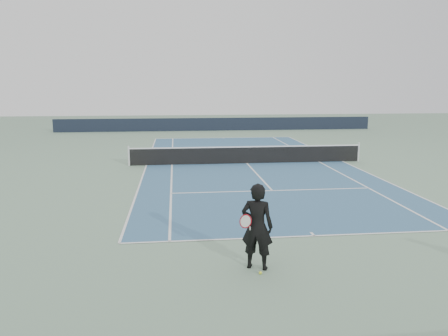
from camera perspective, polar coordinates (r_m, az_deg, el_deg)
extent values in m
plane|color=gray|center=(24.13, 3.01, 0.60)|extent=(80.00, 80.00, 0.00)
cube|color=#386286|center=(24.13, 3.01, 0.61)|extent=(10.97, 23.77, 0.01)
cylinder|color=silver|center=(23.86, -12.33, 1.55)|extent=(0.10, 0.10, 1.07)
cylinder|color=silver|center=(25.86, 17.16, 2.02)|extent=(0.10, 0.10, 1.07)
cube|color=black|center=(24.05, 3.02, 1.68)|extent=(12.80, 0.03, 0.90)
cube|color=white|center=(23.98, 3.03, 2.79)|extent=(12.80, 0.04, 0.06)
cube|color=black|center=(41.66, -0.99, 5.74)|extent=(30.00, 0.25, 1.20)
imported|color=black|center=(10.25, 4.34, -7.61)|extent=(0.93, 0.81, 2.06)
torus|color=maroon|center=(10.11, 2.84, -6.96)|extent=(0.34, 0.18, 0.36)
cylinder|color=white|center=(10.11, 2.84, -6.96)|extent=(0.29, 0.14, 0.32)
cylinder|color=white|center=(10.24, 3.47, -8.27)|extent=(0.08, 0.13, 0.27)
sphere|color=yellow|center=(10.30, 4.77, -13.48)|extent=(0.07, 0.07, 0.07)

